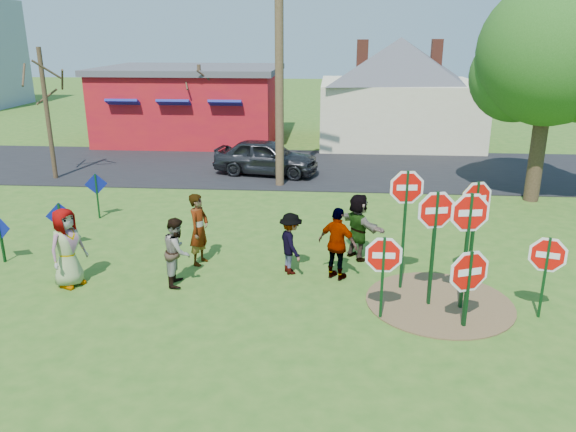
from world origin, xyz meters
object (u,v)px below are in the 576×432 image
person_a (67,248)px  leafy_tree (554,61)px  utility_pole (279,40)px  stop_sign_d (476,207)px  person_b (199,229)px  stop_sign_c (469,225)px  stop_sign_a (383,261)px  stop_sign_b (406,200)px  suv (266,157)px

person_a → leafy_tree: leafy_tree is taller
utility_pole → stop_sign_d: bearing=-57.9°
person_b → leafy_tree: leafy_tree is taller
stop_sign_c → person_a: stop_sign_c is taller
person_a → utility_pole: (4.07, 9.28, 4.44)m
stop_sign_a → person_a: size_ratio=1.02×
leafy_tree → stop_sign_b: bearing=-126.1°
utility_pole → stop_sign_b: bearing=-67.8°
utility_pole → person_b: bearing=-99.8°
stop_sign_a → suv: 12.56m
stop_sign_d → suv: size_ratio=0.61×
stop_sign_a → utility_pole: size_ratio=0.19×
stop_sign_b → stop_sign_c: size_ratio=1.08×
stop_sign_b → stop_sign_c: stop_sign_b is taller
suv → utility_pole: 4.95m
stop_sign_b → utility_pole: (-3.61, 8.87, 3.23)m
stop_sign_c → person_b: size_ratio=1.47×
stop_sign_c → person_b: bearing=152.1°
stop_sign_c → suv: stop_sign_c is taller
suv → stop_sign_c: bearing=-143.6°
stop_sign_d → stop_sign_c: bearing=-131.2°
stop_sign_a → person_b: stop_sign_a is taller
leafy_tree → person_a: bearing=-148.8°
stop_sign_d → leafy_tree: (3.88, 7.11, 2.88)m
stop_sign_b → person_a: 7.79m
utility_pole → stop_sign_c: bearing=-63.9°
leafy_tree → stop_sign_a: bearing=-124.0°
suv → leafy_tree: bearing=-95.9°
stop_sign_a → stop_sign_d: size_ratio=0.74×
stop_sign_a → leafy_tree: size_ratio=0.26×
stop_sign_d → person_b: (-6.60, 0.62, -0.94)m
stop_sign_c → leafy_tree: (4.35, 8.49, 2.85)m
stop_sign_b → person_a: size_ratio=1.56×
stop_sign_a → leafy_tree: bearing=56.7°
stop_sign_d → suv: stop_sign_d is taller
stop_sign_a → stop_sign_d: (2.22, 1.95, 0.59)m
stop_sign_d → utility_pole: 10.51m
stop_sign_d → suv: 11.72m
stop_sign_a → stop_sign_b: bearing=69.3°
leafy_tree → utility_pole: bearing=172.0°
stop_sign_d → leafy_tree: size_ratio=0.35×
stop_sign_c → leafy_tree: size_ratio=0.37×
stop_sign_b → utility_pole: bearing=106.4°
utility_pole → leafy_tree: utility_pole is taller
stop_sign_c → person_b: 6.53m
stop_sign_a → suv: size_ratio=0.45×
stop_sign_a → utility_pole: utility_pole is taller
suv → leafy_tree: leafy_tree is taller
stop_sign_c → leafy_tree: leafy_tree is taller
person_a → person_b: bearing=-34.8°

